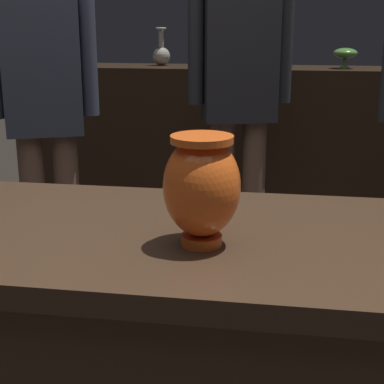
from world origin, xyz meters
The scene contains 8 objects.
back_display_shelf centered at (0.00, 2.20, 0.49)m, with size 2.60×0.40×0.99m.
vase_centerpiece centered at (0.05, -0.08, 0.92)m, with size 0.16×0.16×0.23m.
shelf_vase_left centered at (-0.52, 2.25, 1.06)m, with size 0.10×0.10×0.22m.
shelf_vase_far_left centered at (-1.04, 2.14, 1.10)m, with size 0.12×0.12×0.20m.
shelf_vase_right centered at (0.52, 2.17, 1.07)m, with size 0.13×0.13×0.11m.
shelf_vase_center centered at (0.00, 2.28, 1.11)m, with size 0.08×0.08×0.25m.
visitor_center_back centered at (0.00, 1.46, 0.96)m, with size 0.45×0.27×1.63m.
visitor_near_left centered at (-0.82, 1.20, 0.91)m, with size 0.44×0.29×1.55m.
Camera 1 is at (0.21, -1.18, 1.24)m, focal length 54.60 mm.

